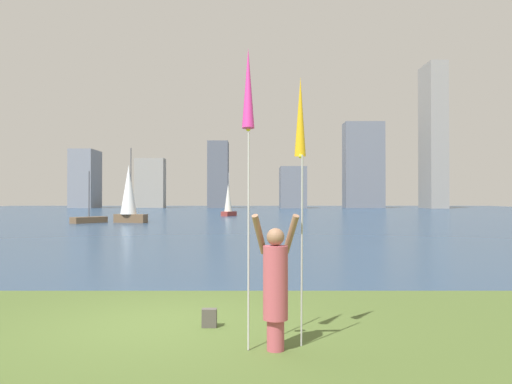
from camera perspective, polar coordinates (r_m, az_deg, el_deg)
The scene contains 14 objects.
ground at distance 59.13m, azimuth -1.73°, elevation -2.66°, with size 120.00×138.00×0.12m.
person at distance 6.76m, azimuth 1.97°, elevation -10.21°, with size 0.66×0.48×1.79m.
kite_flag_left at distance 6.65m, azimuth -1.12°, elevation 10.65°, with size 0.16×0.50×3.96m.
kite_flag_right at distance 7.07m, azimuth 4.78°, elevation 7.66°, with size 0.16×0.43×3.67m.
bag at distance 8.11m, azimuth -5.50°, elevation -13.92°, with size 0.23×0.15×0.28m.
sailboat_4 at distance 55.71m, azimuth -3.36°, elevation -1.09°, with size 1.71×1.91×4.81m.
sailboat_5 at distance 42.00m, azimuth -14.32°, elevation -0.32°, with size 2.73×1.58×6.02m.
sailboat_6 at distance 42.48m, azimuth -18.51°, elevation -2.95°, with size 2.57×2.78×4.14m.
skyline_tower_0 at distance 107.52m, azimuth -18.88°, elevation 1.40°, with size 4.56×7.30×11.59m.
skyline_tower_1 at distance 105.13m, azimuth -12.04°, elevation 0.99°, with size 5.87×3.26×9.99m.
skyline_tower_2 at distance 101.82m, azimuth -4.50°, elevation 1.95°, with size 4.04×4.52×13.27m.
skyline_tower_3 at distance 98.96m, azimuth 3.91°, elevation 0.50°, with size 4.98×6.69×8.01m.
skyline_tower_4 at distance 103.59m, azimuth 11.74°, elevation 2.96°, with size 7.72×4.60×17.04m.
skyline_tower_5 at distance 104.06m, azimuth 19.06°, elevation 5.92°, with size 3.34×7.62×27.71m.
Camera 1 is at (1.55, -8.12, 2.00)m, focal length 35.56 mm.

